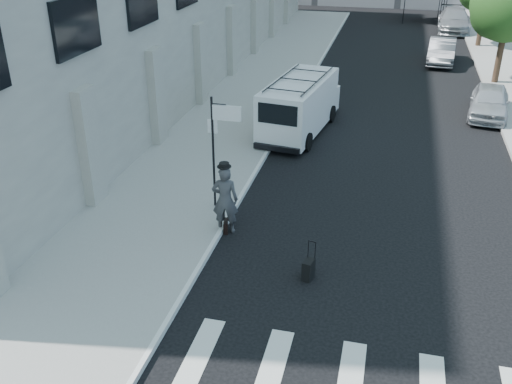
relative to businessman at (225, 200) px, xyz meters
The scene contains 11 objects.
ground 2.95m from the businessman, 46.47° to the right, with size 120.00×120.00×0.00m, color black.
sidewalk_left 14.23m from the businessman, 99.53° to the left, with size 4.50×48.00×0.15m, color gray.
sign_pole 2.07m from the businessman, 111.14° to the left, with size 1.03×0.07×3.50m.
tree_near 20.65m from the businessman, 62.63° to the left, with size 3.80×3.83×6.03m.
businessman is the anchor object (origin of this frame).
briefcase 0.86m from the businessman, ahead, with size 0.12×0.44×0.34m, color black.
suitcase 3.32m from the businessman, 33.11° to the right, with size 0.31×0.41×1.04m.
cargo_van 8.68m from the businessman, 85.65° to the left, with size 2.67×6.06×2.22m.
parked_car_a 15.17m from the businessman, 55.67° to the left, with size 1.64×4.09×1.39m, color #A4A7AC.
parked_car_b 23.12m from the businessman, 72.63° to the left, with size 1.51×4.32×1.42m, color #4F5256.
parked_car_c 33.33m from the businessman, 75.73° to the left, with size 2.27×5.59×1.62m, color gray.
Camera 1 is at (2.39, -11.73, 8.54)m, focal length 40.00 mm.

